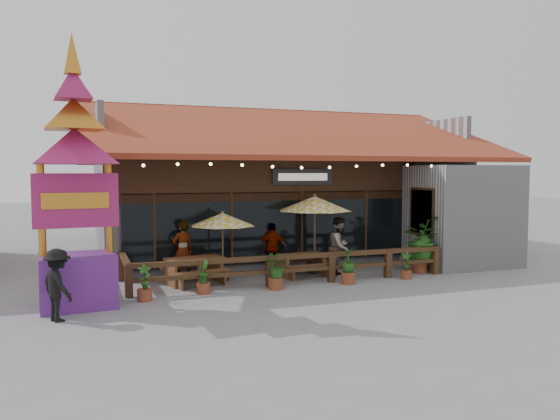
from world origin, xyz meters
name	(u,v)px	position (x,y,z in m)	size (l,w,h in m)	color
ground	(339,278)	(0.00, 0.00, 0.00)	(100.00, 100.00, 0.00)	gray
restaurant_building	(276,199)	(0.26, 6.61, 2.21)	(15.50, 14.73, 6.09)	#B7B7BC
patio_railing	(275,264)	(-2.25, -0.27, 0.61)	(10.00, 2.60, 0.92)	#462F19
umbrella_left	(223,220)	(-3.55, 0.88, 1.90)	(2.44, 2.44, 2.17)	brown
umbrella_right	(315,204)	(-0.38, 1.03, 2.31)	(2.68, 2.68, 2.65)	brown
picnic_table_left	(194,266)	(-4.49, 0.65, 0.54)	(1.96, 1.78, 0.81)	brown
picnic_table_right	(302,261)	(-0.99, 0.68, 0.49)	(1.67, 1.49, 0.73)	brown
thai_sign_tower	(75,153)	(-7.77, -1.16, 3.82)	(2.86, 2.86, 7.23)	#5F227F
tropical_plant	(420,240)	(2.98, -0.07, 1.09)	(1.69, 1.77, 1.90)	brown
diner_a	(183,250)	(-4.69, 1.43, 0.93)	(0.68, 0.45, 1.86)	#382311
diner_b	(340,247)	(0.19, 0.31, 0.96)	(0.93, 0.73, 1.91)	#382311
diner_c	(273,248)	(-1.61, 1.72, 0.83)	(0.97, 0.40, 1.66)	#382311
pedestrian	(58,285)	(-8.20, -2.33, 0.83)	(1.07, 0.61, 1.65)	black
planter_a	(145,286)	(-6.14, -1.02, 0.40)	(0.39, 0.39, 0.96)	brown
planter_b	(203,279)	(-4.52, -0.71, 0.42)	(0.38, 0.39, 0.93)	brown
planter_c	(276,270)	(-2.46, -0.90, 0.57)	(0.81, 0.79, 1.02)	brown
planter_d	(348,267)	(-0.14, -0.92, 0.52)	(0.57, 0.57, 1.07)	brown
planter_e	(406,268)	(1.93, -0.88, 0.35)	(0.36, 0.35, 0.84)	brown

